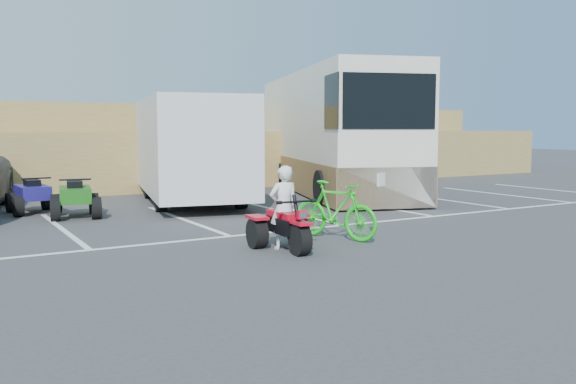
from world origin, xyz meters
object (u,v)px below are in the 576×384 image
red_trike_atv (287,250)px  cargo_trailer (191,147)px  rider (284,207)px  rv_motorhome (331,141)px  green_dirt_bike (335,210)px  quad_atv_blue (33,213)px  quad_atv_green (76,217)px

red_trike_atv → cargo_trailer: 7.47m
rider → rv_motorhome: bearing=-124.2°
red_trike_atv → rv_motorhome: 10.56m
green_dirt_bike → rv_motorhome: 9.31m
red_trike_atv → rv_motorhome: size_ratio=0.13×
rv_motorhome → quad_atv_blue: 9.81m
quad_atv_blue → green_dirt_bike: bearing=-60.0°
green_dirt_bike → cargo_trailer: bearing=70.9°
red_trike_atv → quad_atv_green: bearing=116.3°
rider → green_dirt_bike: rider is taller
rider → quad_atv_blue: size_ratio=1.02×
cargo_trailer → rv_motorhome: 5.50m
rv_motorhome → quad_atv_green: (-8.86, -2.16, -1.69)m
green_dirt_bike → cargo_trailer: (-0.27, 6.73, 1.03)m
red_trike_atv → rider: bearing=90.0°
cargo_trailer → quad_atv_blue: (-4.21, 0.07, -1.59)m
green_dirt_bike → cargo_trailer: size_ratio=0.28×
green_dirt_bike → rider: bearing=172.9°
quad_atv_green → green_dirt_bike: bearing=-46.5°
quad_atv_green → red_trike_atv: bearing=-58.9°
rider → quad_atv_blue: bearing=-61.4°
green_dirt_bike → red_trike_atv: bearing=178.6°
red_trike_atv → rider: size_ratio=0.97×
red_trike_atv → green_dirt_bike: (1.35, 0.49, 0.56)m
rider → quad_atv_green: size_ratio=0.98×
cargo_trailer → rv_motorhome: (5.42, 0.94, 0.10)m
green_dirt_bike → rv_motorhome: (5.15, 7.67, 1.13)m
red_trike_atv → rider: (0.01, 0.15, 0.74)m
quad_atv_blue → quad_atv_green: 1.51m
cargo_trailer → quad_atv_green: size_ratio=4.46×
green_dirt_bike → cargo_trailer: cargo_trailer is taller
quad_atv_blue → rider: bearing=-69.6°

